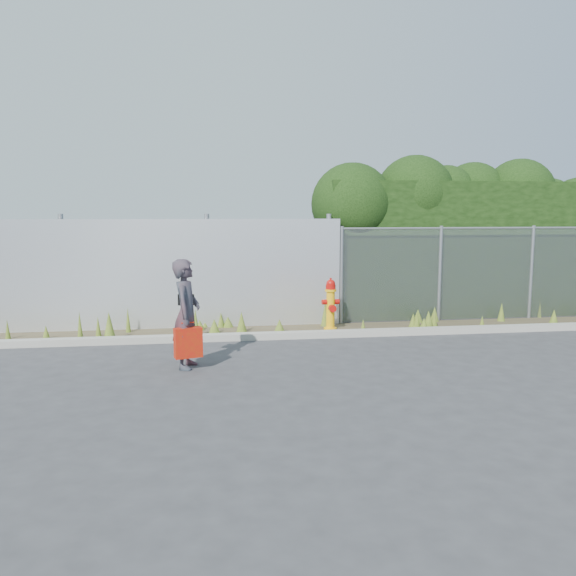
# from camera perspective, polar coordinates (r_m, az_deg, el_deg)

# --- Properties ---
(ground) EXTENTS (80.00, 80.00, 0.00)m
(ground) POSITION_cam_1_polar(r_m,az_deg,el_deg) (8.79, 3.26, -7.64)
(ground) COLOR #353537
(ground) RESTS_ON ground
(curb) EXTENTS (16.00, 0.22, 0.12)m
(curb) POSITION_cam_1_polar(r_m,az_deg,el_deg) (10.49, 1.32, -4.78)
(curb) COLOR gray
(curb) RESTS_ON ground
(weed_strip) EXTENTS (16.00, 1.27, 0.54)m
(weed_strip) POSITION_cam_1_polar(r_m,az_deg,el_deg) (11.14, 2.89, -3.70)
(weed_strip) COLOR #433926
(weed_strip) RESTS_ON ground
(corrugated_fence) EXTENTS (8.50, 0.21, 2.30)m
(corrugated_fence) POSITION_cam_1_polar(r_m,az_deg,el_deg) (11.49, -15.88, 1.28)
(corrugated_fence) COLOR silver
(corrugated_fence) RESTS_ON ground
(chainlink_fence) EXTENTS (6.50, 0.07, 2.05)m
(chainlink_fence) POSITION_cam_1_polar(r_m,az_deg,el_deg) (12.84, 19.47, 1.44)
(chainlink_fence) COLOR gray
(chainlink_fence) RESTS_ON ground
(hedge) EXTENTS (7.63, 2.10, 3.61)m
(hedge) POSITION_cam_1_polar(r_m,az_deg,el_deg) (13.74, 17.91, 5.98)
(hedge) COLOR black
(hedge) RESTS_ON ground
(fire_hydrant) EXTENTS (0.35, 0.31, 1.05)m
(fire_hydrant) POSITION_cam_1_polar(r_m,az_deg,el_deg) (11.12, 4.35, -1.74)
(fire_hydrant) COLOR #FFB80D
(fire_hydrant) RESTS_ON ground
(woman) EXTENTS (0.50, 0.66, 1.64)m
(woman) POSITION_cam_1_polar(r_m,az_deg,el_deg) (8.50, -10.27, -2.60)
(woman) COLOR #0D4C58
(woman) RESTS_ON ground
(red_tote_bag) EXTENTS (0.40, 0.15, 0.53)m
(red_tote_bag) POSITION_cam_1_polar(r_m,az_deg,el_deg) (8.40, -10.11, -5.48)
(red_tote_bag) COLOR #A02A09
(black_shoulder_bag) EXTENTS (0.23, 0.10, 0.17)m
(black_shoulder_bag) POSITION_cam_1_polar(r_m,az_deg,el_deg) (8.68, -10.33, -1.18)
(black_shoulder_bag) COLOR black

